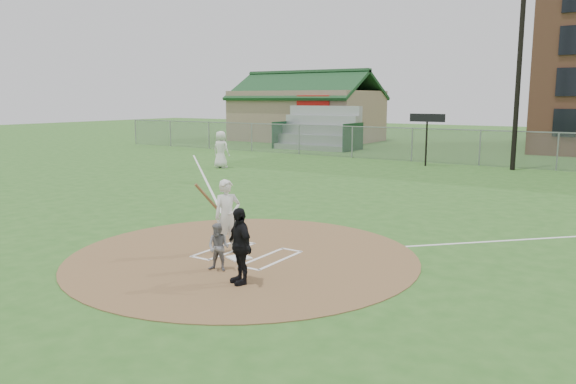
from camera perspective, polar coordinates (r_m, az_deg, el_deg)
The scene contains 14 objects.
ground at distance 13.70m, azimuth -4.57°, elevation -6.54°, with size 140.00×140.00×0.00m, color #2E6021.
dirt_circle at distance 13.70m, azimuth -4.57°, elevation -6.50°, with size 8.40×8.40×0.02m, color olive.
home_plate at distance 13.48m, azimuth -5.00°, elevation -6.66°, with size 0.48×0.48×0.03m, color white.
foul_line_third at distance 26.12m, azimuth -8.30°, elevation 1.11°, with size 0.10×24.00×0.01m, color white.
catcher at distance 12.46m, azimuth -7.07°, elevation -5.59°, with size 0.52×0.40×1.06m, color gray.
umpire at distance 11.53m, azimuth -4.93°, elevation -5.46°, with size 0.93×0.39×1.58m, color black.
ondeck_player at distance 30.93m, azimuth -6.82°, elevation 4.31°, with size 0.98×0.64×2.02m, color white.
batters_boxes at distance 13.81m, azimuth -4.19°, elevation -6.30°, with size 2.08×1.88×0.01m.
batter_at_plate at distance 13.77m, azimuth -6.20°, elevation -2.48°, with size 0.83×1.08×1.82m.
outfield_fence at distance 33.54m, azimuth 18.91°, elevation 4.28°, with size 56.08×0.08×2.03m.
bleachers at distance 42.30m, azimuth 2.98°, elevation 6.54°, with size 6.08×3.20×3.20m.
clubhouse at distance 50.65m, azimuth 1.91°, elevation 7.94°, with size 12.20×8.71×6.23m.
light_pole at distance 32.14m, azimuth 22.57°, elevation 13.86°, with size 1.20×0.30×12.22m.
scoreboard_sign at distance 32.43m, azimuth 13.95°, elevation 6.78°, with size 2.00×0.10×2.93m.
Camera 1 is at (8.02, -10.44, 3.78)m, focal length 35.00 mm.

